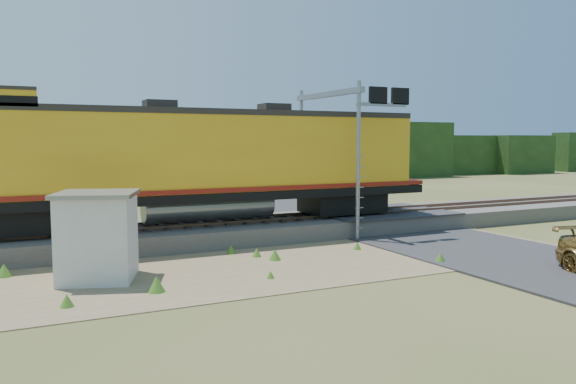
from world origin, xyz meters
TOP-DOWN VIEW (x-y plane):
  - ground at (0.00, 0.00)m, footprint 140.00×140.00m
  - ballast at (0.00, 6.00)m, footprint 70.00×5.00m
  - rails at (0.00, 6.00)m, footprint 70.00×1.54m
  - dirt_shoulder at (-2.00, 0.50)m, footprint 26.00×8.00m
  - road at (7.00, 0.74)m, footprint 7.00×66.00m
  - tree_line_north at (0.00, 38.00)m, footprint 130.00×3.00m
  - weed_clumps at (-3.50, 0.10)m, footprint 15.00×6.20m
  - locomotive at (-2.67, 6.00)m, footprint 21.61×3.30m
  - shed at (-7.87, 0.72)m, footprint 3.13×3.13m
  - signal_gantry at (4.16, 5.33)m, footprint 2.87×6.20m

SIDE VIEW (x-z plane):
  - ground at x=0.00m, z-range 0.00..0.00m
  - weed_clumps at x=-3.50m, z-range -0.28..0.28m
  - dirt_shoulder at x=-2.00m, z-range 0.00..0.03m
  - road at x=7.00m, z-range -0.34..0.52m
  - ballast at x=0.00m, z-range 0.00..0.80m
  - rails at x=0.00m, z-range 0.80..0.96m
  - shed at x=-7.87m, z-range 0.02..2.94m
  - tree_line_north at x=0.00m, z-range -0.18..6.32m
  - locomotive at x=-2.67m, z-range 0.92..6.50m
  - signal_gantry at x=4.16m, z-range 1.80..9.04m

